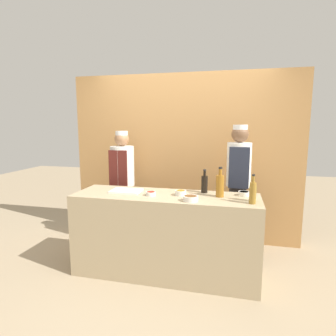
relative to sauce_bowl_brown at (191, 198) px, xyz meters
name	(u,v)px	position (x,y,z in m)	size (l,w,h in m)	color
ground_plane	(166,273)	(-0.31, 0.19, -0.95)	(14.00, 14.00, 0.00)	tan
cabinet_wall	(184,158)	(-0.31, 1.32, 0.25)	(3.31, 0.18, 2.40)	#B7844C
counter	(165,235)	(-0.31, 0.19, -0.49)	(2.04, 0.62, 0.92)	tan
sauce_bowl_brown	(191,198)	(0.00, 0.00, 0.00)	(0.16, 0.16, 0.05)	white
sauce_bowl_red	(151,193)	(-0.46, 0.12, -0.01)	(0.11, 0.11, 0.04)	white
sauce_bowl_orange	(181,193)	(-0.14, 0.20, 0.00)	(0.12, 0.12, 0.06)	white
sauce_bowl_yellow	(244,193)	(0.53, 0.34, 0.00)	(0.12, 0.12, 0.05)	white
cutting_board	(126,191)	(-0.78, 0.22, -0.02)	(0.34, 0.24, 0.02)	white
bottle_soy	(204,184)	(0.10, 0.38, 0.07)	(0.07, 0.07, 0.27)	black
bottle_vinegar	(253,192)	(0.60, 0.04, 0.08)	(0.06, 0.06, 0.29)	olive
bottle_amber	(220,185)	(0.28, 0.24, 0.10)	(0.09, 0.09, 0.32)	#9E661E
bottle_oil	(253,193)	(0.61, 0.13, 0.06)	(0.07, 0.07, 0.22)	olive
chef_left	(123,183)	(-1.09, 0.87, -0.08)	(0.32, 0.32, 1.60)	#28282D
chef_right	(238,184)	(0.48, 0.87, -0.01)	(0.30, 0.30, 1.68)	#28282D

